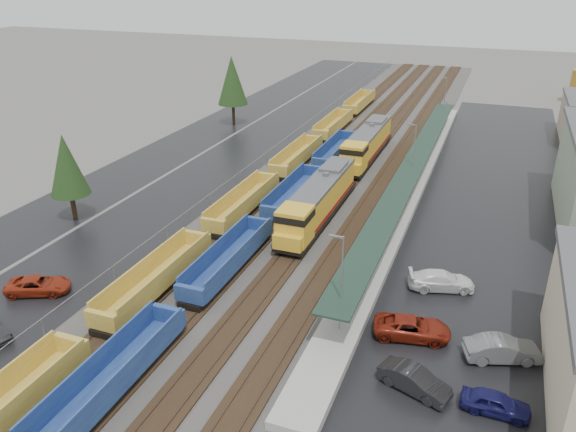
% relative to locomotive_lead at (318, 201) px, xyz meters
% --- Properties ---
extents(ballast_strip, '(20.00, 160.00, 0.08)m').
position_rel_locomotive_lead_xyz_m(ballast_strip, '(-2.00, 21.99, -2.29)').
color(ballast_strip, '#302D2B').
rests_on(ballast_strip, ground).
extents(trackbed, '(14.60, 160.00, 0.22)m').
position_rel_locomotive_lead_xyz_m(trackbed, '(-2.00, 21.99, -2.17)').
color(trackbed, black).
rests_on(trackbed, ground).
extents(west_parking_lot, '(10.00, 160.00, 0.02)m').
position_rel_locomotive_lead_xyz_m(west_parking_lot, '(-17.00, 21.99, -2.32)').
color(west_parking_lot, black).
rests_on(west_parking_lot, ground).
extents(west_road, '(9.00, 160.00, 0.02)m').
position_rel_locomotive_lead_xyz_m(west_road, '(-27.00, 21.99, -2.32)').
color(west_road, black).
rests_on(west_road, ground).
extents(east_commuter_lot, '(16.00, 100.00, 0.02)m').
position_rel_locomotive_lead_xyz_m(east_commuter_lot, '(17.00, 11.99, -2.32)').
color(east_commuter_lot, black).
rests_on(east_commuter_lot, ground).
extents(station_platform, '(3.00, 80.00, 8.00)m').
position_rel_locomotive_lead_xyz_m(station_platform, '(7.50, 12.00, -1.60)').
color(station_platform, '#9E9B93').
rests_on(station_platform, ground).
extents(chainlink_fence, '(0.08, 160.04, 2.02)m').
position_rel_locomotive_lead_xyz_m(chainlink_fence, '(-11.50, 20.43, -0.72)').
color(chainlink_fence, gray).
rests_on(chainlink_fence, ground).
extents(tree_west_near, '(3.96, 3.96, 9.00)m').
position_rel_locomotive_lead_xyz_m(tree_west_near, '(-24.00, -8.01, 3.49)').
color(tree_west_near, '#332316').
rests_on(tree_west_near, ground).
extents(tree_west_far, '(4.84, 4.84, 11.00)m').
position_rel_locomotive_lead_xyz_m(tree_west_far, '(-25.00, 31.99, 4.80)').
color(tree_west_far, '#332316').
rests_on(tree_west_far, ground).
extents(locomotive_lead, '(2.91, 19.20, 4.35)m').
position_rel_locomotive_lead_xyz_m(locomotive_lead, '(0.00, 0.00, 0.00)').
color(locomotive_lead, black).
rests_on(locomotive_lead, ground).
extents(locomotive_trail, '(2.91, 19.20, 4.35)m').
position_rel_locomotive_lead_xyz_m(locomotive_trail, '(0.00, 21.00, 0.00)').
color(locomotive_trail, black).
rests_on(locomotive_trail, ground).
extents(well_string_yellow, '(2.57, 114.22, 2.28)m').
position_rel_locomotive_lead_xyz_m(well_string_yellow, '(-8.00, -0.66, -1.18)').
color(well_string_yellow, '#B68932').
rests_on(well_string_yellow, ground).
extents(well_string_blue, '(2.52, 78.99, 2.24)m').
position_rel_locomotive_lead_xyz_m(well_string_blue, '(-4.00, -12.23, -1.20)').
color(well_string_blue, navy).
rests_on(well_string_blue, ground).
extents(parked_car_west_c, '(4.17, 5.49, 1.39)m').
position_rel_locomotive_lead_xyz_m(parked_car_west_c, '(-16.76, -20.93, -1.64)').
color(parked_car_west_c, maroon).
rests_on(parked_car_west_c, ground).
extents(parked_car_east_a, '(3.05, 4.85, 1.51)m').
position_rel_locomotive_lead_xyz_m(parked_car_east_a, '(13.34, -21.63, -1.57)').
color(parked_car_east_a, black).
rests_on(parked_car_east_a, ground).
extents(parked_car_east_b, '(3.45, 5.78, 1.50)m').
position_rel_locomotive_lead_xyz_m(parked_car_east_b, '(12.30, -16.15, -1.58)').
color(parked_car_east_b, maroon).
rests_on(parked_car_east_b, ground).
extents(parked_car_east_c, '(3.64, 5.69, 1.53)m').
position_rel_locomotive_lead_xyz_m(parked_car_east_c, '(13.46, -8.80, -1.56)').
color(parked_car_east_c, white).
rests_on(parked_car_east_c, ground).
extents(parked_car_east_d, '(1.70, 4.05, 1.37)m').
position_rel_locomotive_lead_xyz_m(parked_car_east_d, '(18.14, -21.84, -1.64)').
color(parked_car_east_d, '#15144E').
rests_on(parked_car_east_d, ground).
extents(parked_car_east_e, '(3.33, 5.30, 1.65)m').
position_rel_locomotive_lead_xyz_m(parked_car_east_e, '(18.35, -16.57, -1.50)').
color(parked_car_east_e, slate).
rests_on(parked_car_east_e, ground).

